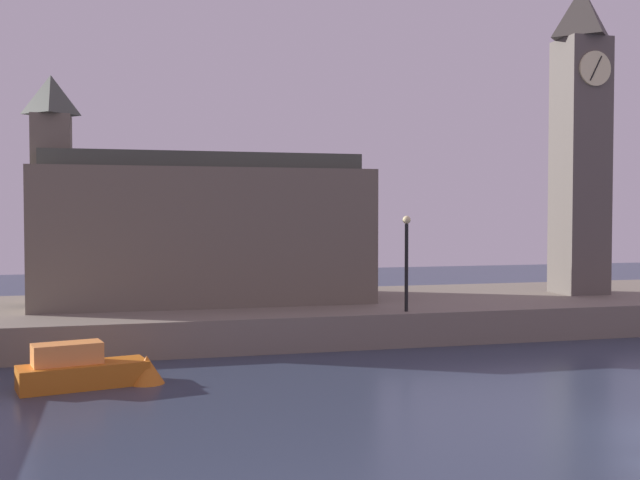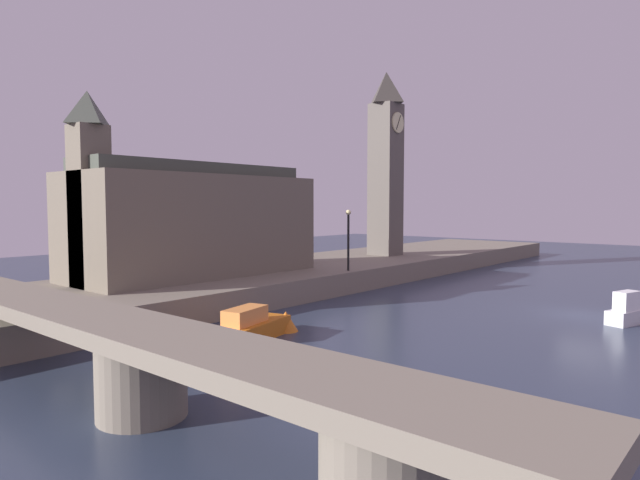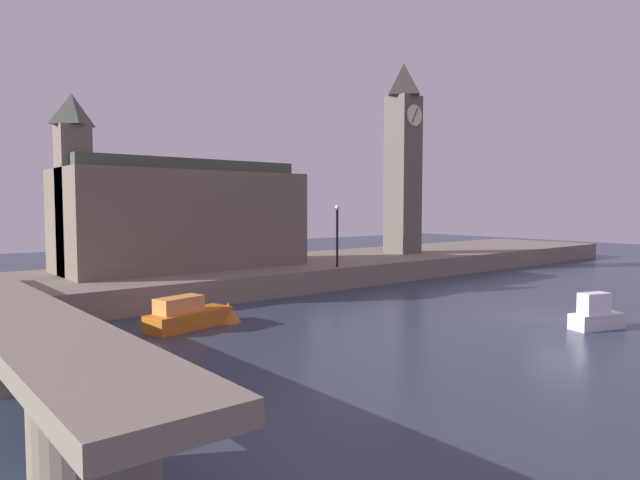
{
  "view_description": "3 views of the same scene",
  "coord_description": "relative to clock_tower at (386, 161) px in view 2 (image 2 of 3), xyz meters",
  "views": [
    {
      "loc": [
        -14.01,
        -16.97,
        5.92
      ],
      "look_at": [
        -5.08,
        17.31,
        4.62
      ],
      "focal_mm": 43.02,
      "sensor_mm": 36.0,
      "label": 1
    },
    {
      "loc": [
        -31.96,
        -8.24,
        6.11
      ],
      "look_at": [
        -3.05,
        16.33,
        3.64
      ],
      "focal_mm": 30.69,
      "sensor_mm": 36.0,
      "label": 2
    },
    {
      "loc": [
        -27.11,
        -14.23,
        5.81
      ],
      "look_at": [
        -3.23,
        14.9,
        3.41
      ],
      "focal_mm": 31.62,
      "sensor_mm": 36.0,
      "label": 3
    }
  ],
  "objects": [
    {
      "name": "ground_plane",
      "position": [
        -10.02,
        -19.57,
        -10.02
      ],
      "size": [
        120.0,
        120.0,
        0.0
      ],
      "primitive_type": "plane",
      "color": "#2D384C"
    },
    {
      "name": "far_embankment",
      "position": [
        -10.02,
        0.43,
        -9.27
      ],
      "size": [
        70.0,
        12.0,
        1.5
      ],
      "primitive_type": "cube",
      "color": "slate",
      "rests_on": "ground"
    },
    {
      "name": "clock_tower",
      "position": [
        0.0,
        0.0,
        0.0
      ],
      "size": [
        2.63,
        2.67,
        16.53
      ],
      "color": "#5B544C",
      "rests_on": "far_embankment"
    },
    {
      "name": "parliament_hall",
      "position": [
        -20.38,
        1.53,
        -4.95
      ],
      "size": [
        16.01,
        6.69,
        10.83
      ],
      "color": "#6B6051",
      "rests_on": "far_embankment"
    },
    {
      "name": "bridge_span",
      "position": [
        -33.57,
        -14.48,
        -8.14
      ],
      "size": [
        2.85,
        28.73,
        2.67
      ],
      "color": "slate",
      "rests_on": "ground"
    },
    {
      "name": "streetlamp",
      "position": [
        -11.79,
        -4.75,
        -5.9
      ],
      "size": [
        0.36,
        0.36,
        4.25
      ],
      "color": "black",
      "rests_on": "far_embankment"
    },
    {
      "name": "boat_patrol_orange",
      "position": [
        -24.95,
        -9.69,
        -9.46
      ],
      "size": [
        5.1,
        2.38,
        1.6
      ],
      "color": "orange",
      "rests_on": "ground"
    },
    {
      "name": "boat_ferry_white",
      "position": [
        -10.59,
        -21.92,
        -9.4
      ],
      "size": [
        3.23,
        1.72,
        1.72
      ],
      "color": "silver",
      "rests_on": "ground"
    }
  ]
}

